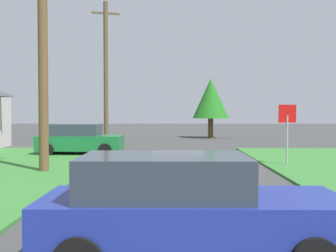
{
  "coord_description": "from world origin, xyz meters",
  "views": [
    {
      "loc": [
        -0.3,
        -19.2,
        2.26
      ],
      "look_at": [
        -0.59,
        3.14,
        1.5
      ],
      "focal_mm": 44.93,
      "sensor_mm": 36.0,
      "label": 1
    }
  ],
  "objects_px": {
    "parked_car_near_building": "(80,140)",
    "stop_sign": "(287,123)",
    "car_behind_on_main_road": "(185,210)",
    "oak_tree_left": "(211,99)",
    "utility_pole_near": "(43,66)",
    "utility_pole_mid": "(106,72)"
  },
  "relations": [
    {
      "from": "stop_sign",
      "to": "parked_car_near_building",
      "type": "bearing_deg",
      "value": -30.23
    },
    {
      "from": "parked_car_near_building",
      "to": "stop_sign",
      "type": "bearing_deg",
      "value": -22.25
    },
    {
      "from": "car_behind_on_main_road",
      "to": "parked_car_near_building",
      "type": "xyz_separation_m",
      "value": [
        -5.07,
        15.63,
        0.0
      ]
    },
    {
      "from": "utility_pole_near",
      "to": "parked_car_near_building",
      "type": "bearing_deg",
      "value": 90.97
    },
    {
      "from": "utility_pole_mid",
      "to": "car_behind_on_main_road",
      "type": "bearing_deg",
      "value": -77.83
    },
    {
      "from": "utility_pole_near",
      "to": "utility_pole_mid",
      "type": "relative_size",
      "value": 0.82
    },
    {
      "from": "utility_pole_near",
      "to": "oak_tree_left",
      "type": "bearing_deg",
      "value": 68.8
    },
    {
      "from": "parked_car_near_building",
      "to": "oak_tree_left",
      "type": "bearing_deg",
      "value": 62.74
    },
    {
      "from": "car_behind_on_main_road",
      "to": "oak_tree_left",
      "type": "xyz_separation_m",
      "value": [
        3.0,
        29.78,
        2.57
      ]
    },
    {
      "from": "parked_car_near_building",
      "to": "utility_pole_mid",
      "type": "distance_m",
      "value": 6.87
    },
    {
      "from": "utility_pole_mid",
      "to": "parked_car_near_building",
      "type": "bearing_deg",
      "value": -95.11
    },
    {
      "from": "car_behind_on_main_road",
      "to": "stop_sign",
      "type": "bearing_deg",
      "value": 67.75
    },
    {
      "from": "oak_tree_left",
      "to": "utility_pole_near",
      "type": "bearing_deg",
      "value": -111.2
    },
    {
      "from": "parked_car_near_building",
      "to": "oak_tree_left",
      "type": "xyz_separation_m",
      "value": [
        8.07,
        14.15,
        2.57
      ]
    },
    {
      "from": "stop_sign",
      "to": "utility_pole_mid",
      "type": "distance_m",
      "value": 13.82
    },
    {
      "from": "stop_sign",
      "to": "car_behind_on_main_road",
      "type": "relative_size",
      "value": 0.57
    },
    {
      "from": "parked_car_near_building",
      "to": "oak_tree_left",
      "type": "distance_m",
      "value": 16.49
    },
    {
      "from": "utility_pole_near",
      "to": "utility_pole_mid",
      "type": "height_order",
      "value": "utility_pole_mid"
    },
    {
      "from": "stop_sign",
      "to": "utility_pole_mid",
      "type": "xyz_separation_m",
      "value": [
        -9.09,
        9.97,
        3.02
      ]
    },
    {
      "from": "utility_pole_near",
      "to": "car_behind_on_main_road",
      "type": "bearing_deg",
      "value": -61.78
    },
    {
      "from": "parked_car_near_building",
      "to": "utility_pole_mid",
      "type": "height_order",
      "value": "utility_pole_mid"
    },
    {
      "from": "stop_sign",
      "to": "utility_pole_near",
      "type": "relative_size",
      "value": 0.33
    }
  ]
}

